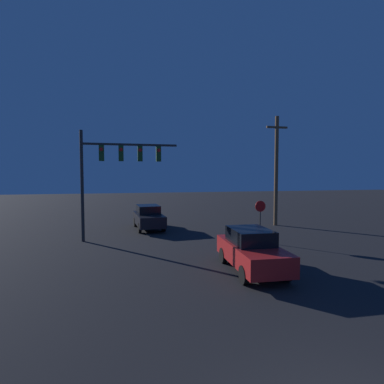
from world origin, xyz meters
name	(u,v)px	position (x,y,z in m)	size (l,w,h in m)	color
car_near	(251,250)	(1.61, 8.01, 0.84)	(1.92, 4.20, 1.65)	#B21E1E
car_far	(149,217)	(-1.59, 18.14, 0.84)	(2.02, 4.24, 1.65)	black
traffic_signal_mast	(113,164)	(-3.82, 15.00, 4.42)	(5.49, 0.30, 6.29)	#2D2D2D
stop_sign	(260,214)	(4.17, 12.56, 1.60)	(0.62, 0.07, 2.34)	#2D2D2D
utility_pole	(276,169)	(7.83, 17.52, 4.21)	(1.64, 0.28, 8.10)	brown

